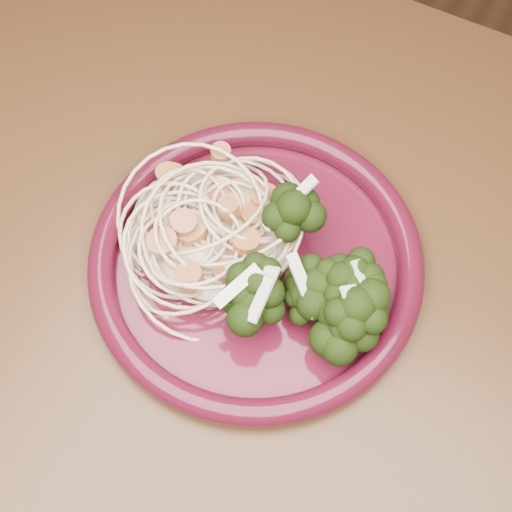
{
  "coord_description": "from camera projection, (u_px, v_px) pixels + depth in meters",
  "views": [
    {
      "loc": [
        0.09,
        -0.22,
        1.32
      ],
      "look_at": [
        -0.04,
        0.03,
        0.77
      ],
      "focal_mm": 50.0,
      "sensor_mm": 36.0,
      "label": 1
    }
  ],
  "objects": [
    {
      "name": "dining_table",
      "position": [
        275.0,
        351.0,
        0.7
      ],
      "size": [
        1.2,
        0.8,
        0.75
      ],
      "color": "#472814",
      "rests_on": "ground"
    },
    {
      "name": "broccoli_pile",
      "position": [
        315.0,
        284.0,
        0.59
      ],
      "size": [
        0.12,
        0.18,
        0.06
      ],
      "primitive_type": "ellipsoid",
      "rotation": [
        0.0,
        0.0,
        -0.13
      ],
      "color": "black",
      "rests_on": "dinner_plate"
    },
    {
      "name": "dinner_plate",
      "position": [
        256.0,
        261.0,
        0.63
      ],
      "size": [
        0.33,
        0.33,
        0.02
      ],
      "rotation": [
        0.0,
        0.0,
        -0.13
      ],
      "color": "#450C1B",
      "rests_on": "dining_table"
    },
    {
      "name": "scallop_cluster",
      "position": [
        208.0,
        202.0,
        0.59
      ],
      "size": [
        0.15,
        0.15,
        0.05
      ],
      "primitive_type": null,
      "rotation": [
        0.0,
        0.0,
        -0.13
      ],
      "color": "#B46F3E",
      "rests_on": "spaghetti_pile"
    },
    {
      "name": "onion_garnish",
      "position": [
        318.0,
        265.0,
        0.56
      ],
      "size": [
        0.08,
        0.12,
        0.05
      ],
      "primitive_type": null,
      "rotation": [
        0.0,
        0.0,
        -0.13
      ],
      "color": "beige",
      "rests_on": "broccoli_pile"
    },
    {
      "name": "spaghetti_pile",
      "position": [
        211.0,
        226.0,
        0.63
      ],
      "size": [
        0.17,
        0.15,
        0.03
      ],
      "primitive_type": "ellipsoid",
      "rotation": [
        0.0,
        0.0,
        -0.13
      ],
      "color": "beige",
      "rests_on": "dinner_plate"
    }
  ]
}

